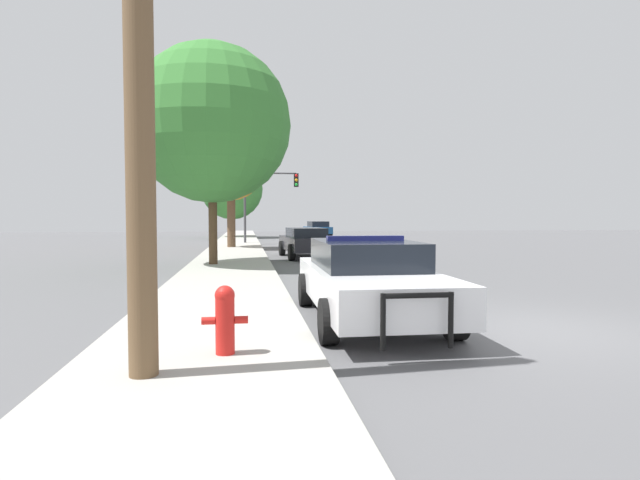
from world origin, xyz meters
name	(u,v)px	position (x,y,z in m)	size (l,w,h in m)	color
ground_plane	(529,330)	(0.00, 0.00, 0.00)	(110.00, 110.00, 0.00)	#565659
sidewalk_left	(208,337)	(-5.10, 0.00, 0.07)	(3.00, 110.00, 0.13)	#A3A099
police_car	(367,278)	(-2.40, 1.19, 0.75)	(2.20, 5.25, 1.49)	white
fire_hydrant	(225,317)	(-4.81, -1.18, 0.58)	(0.57, 0.25, 0.85)	red
utility_pole	(138,0)	(-5.64, -1.91, 4.08)	(1.40, 0.31, 7.75)	brown
traffic_light	(267,192)	(-3.07, 25.98, 3.51)	(3.65, 0.35, 4.76)	#424247
car_background_midblock	(305,241)	(-1.88, 14.75, 0.73)	(2.17, 4.67, 1.34)	black
car_background_distant	(318,229)	(2.00, 37.56, 0.75)	(2.28, 4.46, 1.42)	navy
tree_sidewalk_mid	(231,168)	(-5.32, 21.21, 4.61)	(3.78, 3.78, 6.41)	brown
tree_sidewalk_near	(212,124)	(-5.70, 10.89, 5.15)	(5.64, 5.64, 7.84)	#4C3823
tree_sidewalk_far	(232,189)	(-5.65, 36.65, 4.26)	(5.32, 5.32, 6.80)	brown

